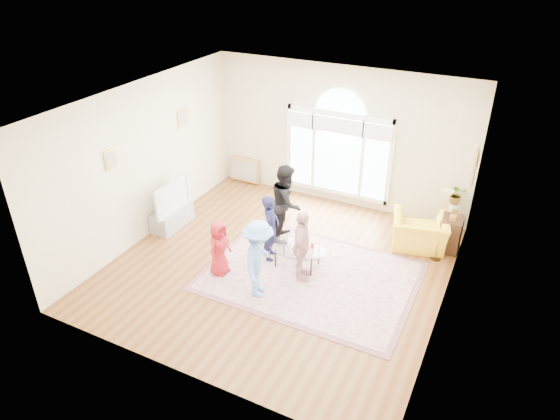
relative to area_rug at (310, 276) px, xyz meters
The scene contains 18 objects.
ground 0.67m from the area_rug, behind, with size 6.00×6.00×0.00m, color brown.
room_shell 3.33m from the area_rug, 102.89° to the left, with size 6.00×6.00×6.00m.
area_rug is the anchor object (origin of this frame).
rug_border 0.00m from the area_rug, ahead, with size 3.80×2.80×0.01m, color #81515E.
tv_console 3.44m from the area_rug, behind, with size 0.45×1.00×0.42m, color #979A9F.
television 3.51m from the area_rug, behind, with size 0.18×1.17×0.68m.
coffee_table 0.57m from the area_rug, 151.80° to the left, with size 1.17×0.79×0.54m.
armchair 2.47m from the area_rug, 50.80° to the left, with size 1.07×0.93×0.69m, color yellow.
side_cabinet 3.01m from the area_rug, 44.96° to the left, with size 0.40×0.50×0.70m, color black.
floor_lamp 2.85m from the area_rug, 39.56° to the left, with size 0.26×0.26×1.51m.
plant_pedestal 3.45m from the area_rug, 53.63° to the left, with size 0.20×0.20×0.70m, color white.
potted_plant 3.55m from the area_rug, 53.63° to the left, with size 0.38×0.33×0.43m, color #33722D.
leaning_picture 4.26m from the area_rug, 136.42° to the left, with size 0.80×0.05×0.62m, color tan.
child_red 1.77m from the area_rug, 157.18° to the right, with size 0.53×0.34×1.08m, color #AC1A24.
child_navy 1.18m from the area_rug, 167.11° to the left, with size 0.49×0.32×1.34m, color #161738.
child_black 1.65m from the area_rug, 134.17° to the left, with size 0.79×0.61×1.62m, color black.
child_pink 0.72m from the area_rug, 136.09° to the right, with size 0.81×0.34×1.37m, color #E0A0A8.
child_blue 1.29m from the area_rug, 124.51° to the right, with size 0.94×0.54×1.45m, color #6AA3F2.
Camera 1 is at (3.52, -7.00, 5.61)m, focal length 32.00 mm.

